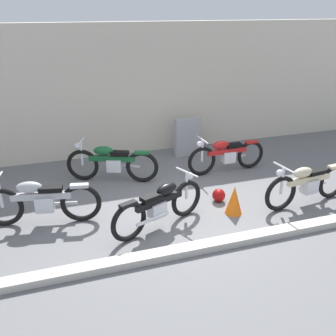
{
  "coord_description": "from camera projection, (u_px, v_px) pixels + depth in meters",
  "views": [
    {
      "loc": [
        -2.27,
        -6.02,
        3.6
      ],
      "look_at": [
        0.03,
        0.91,
        0.55
      ],
      "focal_mm": 41.64,
      "sensor_mm": 36.0,
      "label": 1
    }
  ],
  "objects": [
    {
      "name": "helmet",
      "position": [
        219.0,
        195.0,
        7.71
      ],
      "size": [
        0.26,
        0.26,
        0.26
      ],
      "primitive_type": "sphere",
      "color": "maroon",
      "rests_on": "ground_plane"
    },
    {
      "name": "building_wall",
      "position": [
        133.0,
        90.0,
        9.87
      ],
      "size": [
        18.0,
        0.3,
        3.26
      ],
      "primitive_type": "cube",
      "color": "beige",
      "rests_on": "ground_plane"
    },
    {
      "name": "motorcycle_silver",
      "position": [
        41.0,
        201.0,
        6.81
      ],
      "size": [
        2.04,
        0.67,
        0.93
      ],
      "rotation": [
        0.0,
        0.0,
        2.94
      ],
      "color": "black",
      "rests_on": "ground_plane"
    },
    {
      "name": "motorcycle_cream",
      "position": [
        307.0,
        184.0,
        7.49
      ],
      "size": [
        2.0,
        0.56,
        0.9
      ],
      "rotation": [
        0.0,
        0.0,
        3.25
      ],
      "color": "black",
      "rests_on": "ground_plane"
    },
    {
      "name": "motorcycle_red",
      "position": [
        226.0,
        155.0,
        8.99
      ],
      "size": [
        1.95,
        0.54,
        0.87
      ],
      "rotation": [
        0.0,
        0.0,
        3.17
      ],
      "color": "black",
      "rests_on": "ground_plane"
    },
    {
      "name": "motorcycle_black",
      "position": [
        160.0,
        205.0,
        6.7
      ],
      "size": [
        1.86,
        0.92,
        0.89
      ],
      "rotation": [
        0.0,
        0.0,
        0.39
      ],
      "color": "black",
      "rests_on": "ground_plane"
    },
    {
      "name": "stone_marker",
      "position": [
        187.0,
        137.0,
        9.99
      ],
      "size": [
        0.67,
        0.21,
        0.97
      ],
      "primitive_type": "cube",
      "rotation": [
        0.0,
        0.0,
        0.01
      ],
      "color": "#9E9EA3",
      "rests_on": "ground_plane"
    },
    {
      "name": "ground_plane",
      "position": [
        182.0,
        213.0,
        7.32
      ],
      "size": [
        40.0,
        40.0,
        0.0
      ],
      "primitive_type": "plane",
      "color": "slate"
    },
    {
      "name": "curb_strip",
      "position": [
        209.0,
        246.0,
        6.21
      ],
      "size": [
        18.0,
        0.24,
        0.12
      ],
      "primitive_type": "cube",
      "color": "#B7B2A8",
      "rests_on": "ground_plane"
    },
    {
      "name": "traffic_cone",
      "position": [
        234.0,
        200.0,
        7.2
      ],
      "size": [
        0.32,
        0.32,
        0.55
      ],
      "primitive_type": "cone",
      "color": "orange",
      "rests_on": "ground_plane"
    },
    {
      "name": "motorcycle_green",
      "position": [
        111.0,
        162.0,
        8.49
      ],
      "size": [
        1.91,
        0.97,
        0.91
      ],
      "rotation": [
        0.0,
        0.0,
        2.74
      ],
      "color": "black",
      "rests_on": "ground_plane"
    }
  ]
}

